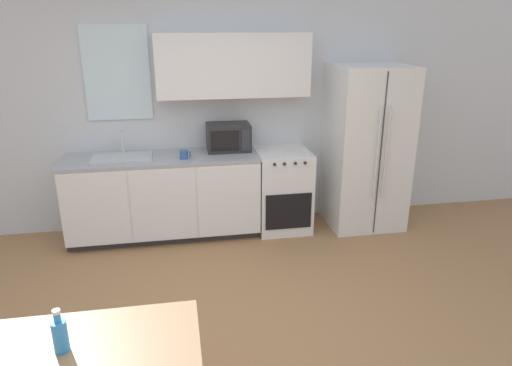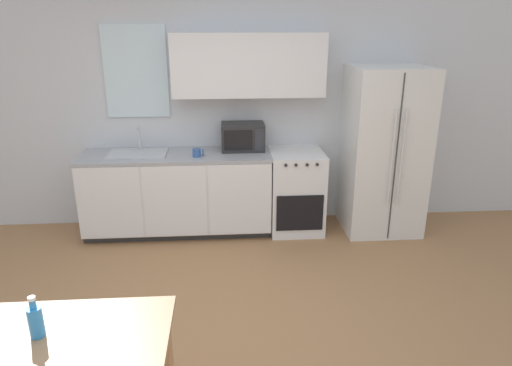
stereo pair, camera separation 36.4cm
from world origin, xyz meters
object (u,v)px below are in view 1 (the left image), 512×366
(refrigerator, at_px, (366,148))
(microwave, at_px, (228,137))
(coffee_mug, at_px, (185,154))
(drink_bottle, at_px, (60,335))
(oven_range, at_px, (282,190))

(refrigerator, bearing_deg, microwave, 173.72)
(coffee_mug, xyz_separation_m, drink_bottle, (-0.68, -2.69, -0.11))
(oven_range, distance_m, refrigerator, 1.07)
(refrigerator, relative_size, coffee_mug, 15.40)
(microwave, distance_m, coffee_mug, 0.56)
(oven_range, distance_m, coffee_mug, 1.20)
(drink_bottle, bearing_deg, refrigerator, 45.40)
(oven_range, bearing_deg, microwave, 167.73)
(microwave, bearing_deg, refrigerator, -6.28)
(oven_range, height_order, refrigerator, refrigerator)
(oven_range, distance_m, drink_bottle, 3.34)
(oven_range, bearing_deg, drink_bottle, -122.08)
(microwave, xyz_separation_m, drink_bottle, (-1.17, -2.94, -0.22))
(coffee_mug, bearing_deg, drink_bottle, -104.17)
(drink_bottle, bearing_deg, oven_range, 57.92)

